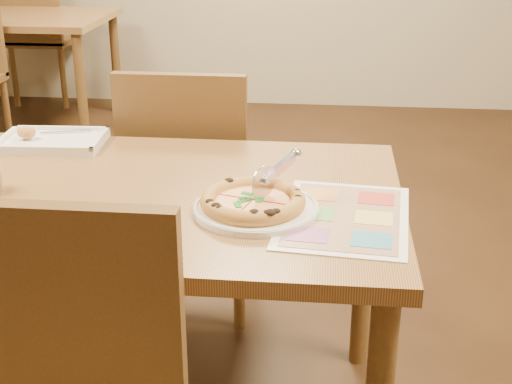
# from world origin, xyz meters

# --- Properties ---
(dining_table) EXTENTS (1.30, 0.85, 0.72)m
(dining_table) POSITION_xyz_m (0.00, 0.00, 0.63)
(dining_table) COLOR olive
(dining_table) RESTS_ON ground
(chair_far) EXTENTS (0.42, 0.42, 0.47)m
(chair_far) POSITION_xyz_m (-0.00, 0.60, 0.57)
(chair_far) COLOR brown
(chair_far) RESTS_ON ground
(bg_table) EXTENTS (1.30, 0.85, 0.72)m
(bg_table) POSITION_xyz_m (-1.60, 2.80, 0.63)
(bg_table) COLOR olive
(bg_table) RESTS_ON ground
(bg_chair_far) EXTENTS (0.42, 0.42, 0.47)m
(bg_chair_far) POSITION_xyz_m (-1.60, 3.30, 0.57)
(bg_chair_far) COLOR brown
(bg_chair_far) RESTS_ON ground
(plate) EXTENTS (0.29, 0.29, 0.02)m
(plate) POSITION_xyz_m (0.30, -0.10, 0.73)
(plate) COLOR white
(plate) RESTS_ON dining_table
(pizza) EXTENTS (0.25, 0.25, 0.04)m
(pizza) POSITION_xyz_m (0.30, -0.10, 0.75)
(pizza) COLOR gold
(pizza) RESTS_ON plate
(pizza_cutter) EXTENTS (0.10, 0.13, 0.09)m
(pizza_cutter) POSITION_xyz_m (0.34, -0.06, 0.80)
(pizza_cutter) COLOR silver
(pizza_cutter) RESTS_ON pizza
(appetizer_tray) EXTENTS (0.31, 0.22, 0.06)m
(appetizer_tray) POSITION_xyz_m (-0.35, 0.32, 0.73)
(appetizer_tray) COLOR white
(appetizer_tray) RESTS_ON dining_table
(menu) EXTENTS (0.32, 0.43, 0.00)m
(menu) POSITION_xyz_m (0.51, -0.11, 0.72)
(menu) COLOR white
(menu) RESTS_ON dining_table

